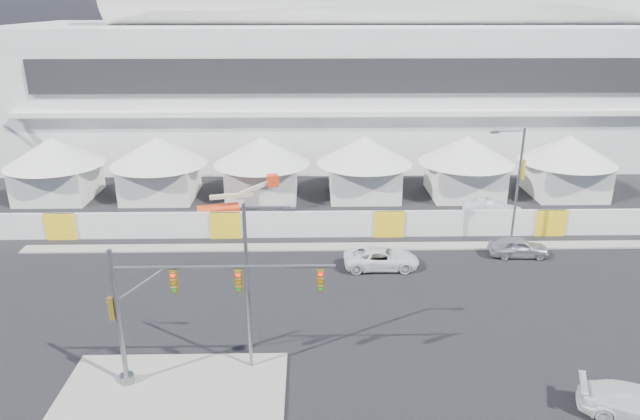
{
  "coord_description": "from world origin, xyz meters",
  "views": [
    {
      "loc": [
        0.14,
        -24.43,
        16.52
      ],
      "look_at": [
        0.83,
        10.0,
        3.78
      ],
      "focal_mm": 32.0,
      "sensor_mm": 36.0,
      "label": 1
    }
  ],
  "objects_px": {
    "pickup_curb": "(381,258)",
    "pickup_near": "(638,404)",
    "traffic_mast": "(169,310)",
    "streetlight_median": "(252,277)",
    "streetlight_curb": "(516,180)",
    "lot_car_a": "(493,210)",
    "boom_lift": "(226,208)",
    "sedan_silver": "(518,247)"
  },
  "relations": [
    {
      "from": "pickup_curb",
      "to": "traffic_mast",
      "type": "relative_size",
      "value": 0.5
    },
    {
      "from": "pickup_near",
      "to": "boom_lift",
      "type": "distance_m",
      "value": 31.13
    },
    {
      "from": "sedan_silver",
      "to": "boom_lift",
      "type": "bearing_deg",
      "value": 72.95
    },
    {
      "from": "lot_car_a",
      "to": "streetlight_curb",
      "type": "xyz_separation_m",
      "value": [
        -0.53,
        -5.23,
        4.19
      ]
    },
    {
      "from": "sedan_silver",
      "to": "boom_lift",
      "type": "relative_size",
      "value": 0.59
    },
    {
      "from": "traffic_mast",
      "to": "streetlight_curb",
      "type": "height_order",
      "value": "streetlight_curb"
    },
    {
      "from": "boom_lift",
      "to": "pickup_near",
      "type": "bearing_deg",
      "value": -63.33
    },
    {
      "from": "traffic_mast",
      "to": "sedan_silver",
      "type": "bearing_deg",
      "value": 33.46
    },
    {
      "from": "traffic_mast",
      "to": "streetlight_curb",
      "type": "bearing_deg",
      "value": 36.78
    },
    {
      "from": "pickup_near",
      "to": "streetlight_curb",
      "type": "distance_m",
      "value": 18.27
    },
    {
      "from": "streetlight_curb",
      "to": "pickup_near",
      "type": "bearing_deg",
      "value": -91.46
    },
    {
      "from": "streetlight_median",
      "to": "streetlight_curb",
      "type": "relative_size",
      "value": 0.96
    },
    {
      "from": "pickup_curb",
      "to": "pickup_near",
      "type": "bearing_deg",
      "value": -148.68
    },
    {
      "from": "pickup_curb",
      "to": "lot_car_a",
      "type": "xyz_separation_m",
      "value": [
        9.97,
        8.5,
        0.1
      ]
    },
    {
      "from": "pickup_curb",
      "to": "streetlight_curb",
      "type": "bearing_deg",
      "value": -71.43
    },
    {
      "from": "lot_car_a",
      "to": "pickup_curb",
      "type": "bearing_deg",
      "value": 142.39
    },
    {
      "from": "pickup_near",
      "to": "sedan_silver",
      "type": "bearing_deg",
      "value": 18.17
    },
    {
      "from": "pickup_curb",
      "to": "lot_car_a",
      "type": "relative_size",
      "value": 1.04
    },
    {
      "from": "streetlight_curb",
      "to": "boom_lift",
      "type": "bearing_deg",
      "value": 164.21
    },
    {
      "from": "traffic_mast",
      "to": "streetlight_curb",
      "type": "relative_size",
      "value": 1.14
    },
    {
      "from": "lot_car_a",
      "to": "streetlight_curb",
      "type": "distance_m",
      "value": 6.72
    },
    {
      "from": "sedan_silver",
      "to": "pickup_curb",
      "type": "relative_size",
      "value": 0.81
    },
    {
      "from": "sedan_silver",
      "to": "lot_car_a",
      "type": "relative_size",
      "value": 0.84
    },
    {
      "from": "sedan_silver",
      "to": "traffic_mast",
      "type": "relative_size",
      "value": 0.41
    },
    {
      "from": "pickup_curb",
      "to": "lot_car_a",
      "type": "bearing_deg",
      "value": -50.07
    },
    {
      "from": "traffic_mast",
      "to": "pickup_curb",
      "type": "bearing_deg",
      "value": 47.68
    },
    {
      "from": "streetlight_curb",
      "to": "traffic_mast",
      "type": "bearing_deg",
      "value": -143.22
    },
    {
      "from": "pickup_near",
      "to": "streetlight_median",
      "type": "xyz_separation_m",
      "value": [
        -16.26,
        3.76,
        4.18
      ]
    },
    {
      "from": "traffic_mast",
      "to": "streetlight_median",
      "type": "xyz_separation_m",
      "value": [
        3.54,
        1.14,
        0.97
      ]
    },
    {
      "from": "sedan_silver",
      "to": "pickup_near",
      "type": "height_order",
      "value": "pickup_near"
    },
    {
      "from": "streetlight_curb",
      "to": "lot_car_a",
      "type": "bearing_deg",
      "value": 84.26
    },
    {
      "from": "streetlight_median",
      "to": "lot_car_a",
      "type": "bearing_deg",
      "value": 48.12
    },
    {
      "from": "lot_car_a",
      "to": "traffic_mast",
      "type": "relative_size",
      "value": 0.48
    },
    {
      "from": "pickup_curb",
      "to": "streetlight_median",
      "type": "bearing_deg",
      "value": 145.38
    },
    {
      "from": "pickup_near",
      "to": "pickup_curb",
      "type": "bearing_deg",
      "value": 52.09
    },
    {
      "from": "lot_car_a",
      "to": "streetlight_curb",
      "type": "bearing_deg",
      "value": -173.8
    },
    {
      "from": "pickup_near",
      "to": "traffic_mast",
      "type": "distance_m",
      "value": 20.23
    },
    {
      "from": "streetlight_median",
      "to": "sedan_silver",
      "type": "bearing_deg",
      "value": 36.21
    },
    {
      "from": "traffic_mast",
      "to": "streetlight_median",
      "type": "bearing_deg",
      "value": 17.89
    },
    {
      "from": "pickup_near",
      "to": "traffic_mast",
      "type": "bearing_deg",
      "value": 102.73
    },
    {
      "from": "streetlight_median",
      "to": "boom_lift",
      "type": "distance_m",
      "value": 20.65
    },
    {
      "from": "pickup_near",
      "to": "streetlight_curb",
      "type": "bearing_deg",
      "value": 18.79
    }
  ]
}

